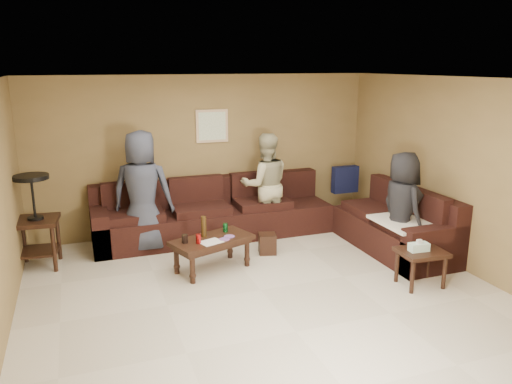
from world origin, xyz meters
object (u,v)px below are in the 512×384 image
at_px(end_table_left, 36,220).
at_px(waste_bin, 267,244).
at_px(side_table_right, 421,255).
at_px(person_left, 142,192).
at_px(person_middle, 265,185).
at_px(coffee_table, 212,243).
at_px(sectional_sofa, 276,221).
at_px(person_right, 402,208).

relative_size(end_table_left, waste_bin, 4.37).
bearing_deg(end_table_left, side_table_right, -26.81).
distance_m(person_left, person_middle, 1.91).
distance_m(coffee_table, end_table_left, 2.35).
xyz_separation_m(sectional_sofa, side_table_right, (1.07, -2.05, 0.07)).
bearing_deg(person_middle, coffee_table, 50.85).
distance_m(end_table_left, side_table_right, 4.96).
distance_m(sectional_sofa, waste_bin, 0.53).
relative_size(waste_bin, person_right, 0.19).
bearing_deg(waste_bin, sectional_sofa, 53.99).
height_order(person_middle, person_right, person_middle).
xyz_separation_m(end_table_left, side_table_right, (4.42, -2.24, -0.27)).
height_order(end_table_left, side_table_right, end_table_left).
bearing_deg(person_middle, side_table_right, 121.91).
height_order(person_left, person_middle, person_left).
distance_m(person_middle, person_right, 2.15).
bearing_deg(waste_bin, side_table_right, -50.25).
bearing_deg(person_right, person_left, 62.64).
bearing_deg(person_right, end_table_left, 71.50).
bearing_deg(coffee_table, person_left, 125.33).
height_order(waste_bin, person_middle, person_middle).
relative_size(waste_bin, person_left, 0.16).
xyz_separation_m(waste_bin, person_middle, (0.27, 0.80, 0.67)).
bearing_deg(side_table_right, end_table_left, 153.19).
bearing_deg(waste_bin, person_right, -28.87).
distance_m(coffee_table, person_left, 1.36).
distance_m(sectional_sofa, person_left, 2.04).
bearing_deg(side_table_right, person_right, 72.74).
distance_m(side_table_right, person_left, 3.86).
bearing_deg(end_table_left, person_right, -17.56).
relative_size(side_table_right, person_right, 0.39).
bearing_deg(end_table_left, person_middle, 3.54).
height_order(end_table_left, person_right, person_right).
bearing_deg(end_table_left, person_left, 5.49).
bearing_deg(person_right, person_middle, 37.47).
bearing_deg(coffee_table, person_right, -12.97).
bearing_deg(person_right, side_table_right, 161.81).
distance_m(side_table_right, person_right, 0.88).
distance_m(waste_bin, person_middle, 1.07).
xyz_separation_m(sectional_sofa, person_left, (-1.93, 0.32, 0.56)).
bearing_deg(person_left, side_table_right, 162.58).
xyz_separation_m(sectional_sofa, end_table_left, (-3.35, 0.18, 0.34)).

